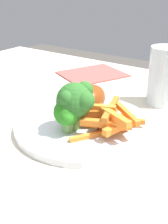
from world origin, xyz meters
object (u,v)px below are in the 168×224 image
broccoli_floret_front (76,100)px  broccoli_floret_middle (69,113)px  chicken_drumstick_near (90,100)px  dinner_plate (84,125)px  chicken_drumstick_far (77,101)px  carrot_fries_pile (108,118)px  water_glass (164,76)px  dining_table (114,167)px

broccoli_floret_front → broccoli_floret_middle: bearing=-109.9°
broccoli_floret_middle → chicken_drumstick_near: (-0.01, 0.09, -0.01)m
dinner_plate → chicken_drumstick_near: (-0.02, 0.04, 0.03)m
chicken_drumstick_far → broccoli_floret_front: bearing=-55.3°
carrot_fries_pile → chicken_drumstick_far: size_ratio=1.15×
chicken_drumstick_near → water_glass: (0.09, 0.15, 0.02)m
dining_table → water_glass: 0.22m
carrot_fries_pile → chicken_drumstick_far: bearing=162.1°
water_glass → broccoli_floret_middle: bearing=-107.8°
chicken_drumstick_far → water_glass: bearing=55.5°
broccoli_floret_middle → broccoli_floret_front: bearing=70.1°
broccoli_floret_middle → water_glass: bearing=72.2°
broccoli_floret_front → broccoli_floret_middle: size_ratio=1.40×
chicken_drumstick_far → chicken_drumstick_near: bearing=31.9°
dinner_plate → carrot_fries_pile: bearing=3.2°
carrot_fries_pile → chicken_drumstick_near: 0.08m
chicken_drumstick_near → broccoli_floret_front: bearing=-74.3°
broccoli_floret_front → chicken_drumstick_far: broccoli_floret_front is taller
dining_table → water_glass: water_glass is taller
dinner_plate → water_glass: 0.21m
broccoli_floret_front → broccoli_floret_middle: broccoli_floret_front is taller
dining_table → chicken_drumstick_near: 0.15m
chicken_drumstick_far → water_glass: 0.20m
carrot_fries_pile → chicken_drumstick_far: 0.09m
broccoli_floret_front → chicken_drumstick_far: (-0.04, 0.06, -0.03)m
broccoli_floret_middle → carrot_fries_pile: 0.07m
carrot_fries_pile → chicken_drumstick_near: size_ratio=1.08×
broccoli_floret_front → carrot_fries_pile: size_ratio=0.56×
chicken_drumstick_far → dining_table: bearing=11.6°
broccoli_floret_middle → chicken_drumstick_near: size_ratio=0.43×
broccoli_floret_middle → carrot_fries_pile: (0.05, 0.05, -0.02)m
dinner_plate → chicken_drumstick_near: chicken_drumstick_near is taller
dining_table → broccoli_floret_front: broccoli_floret_front is taller
chicken_drumstick_far → water_glass: size_ratio=1.05×
broccoli_floret_front → chicken_drumstick_far: size_ratio=0.65×
dining_table → chicken_drumstick_near: (-0.06, -0.00, 0.14)m
broccoli_floret_middle → chicken_drumstick_near: 0.09m
carrot_fries_pile → broccoli_floret_front: bearing=-143.5°
dinner_plate → carrot_fries_pile: (0.05, 0.00, 0.03)m
chicken_drumstick_near → dinner_plate: bearing=-70.2°
dinner_plate → chicken_drumstick_far: bearing=140.4°
broccoli_floret_middle → chicken_drumstick_near: broccoli_floret_middle is taller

